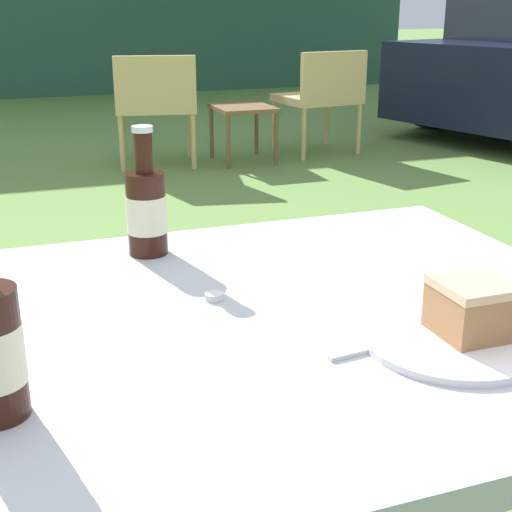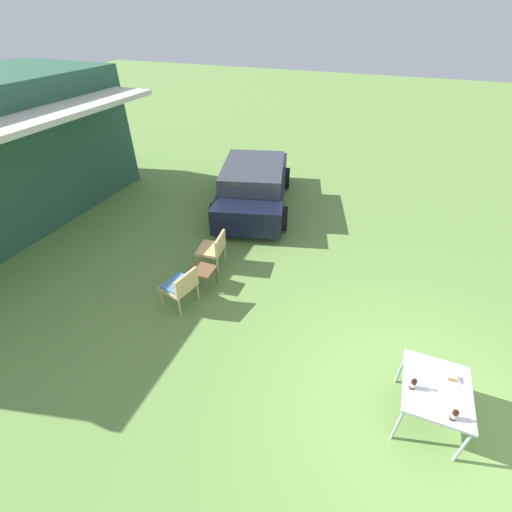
% 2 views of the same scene
% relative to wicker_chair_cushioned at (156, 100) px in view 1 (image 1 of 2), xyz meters
% --- Properties ---
extents(wicker_chair_cushioned, '(0.66, 0.62, 0.80)m').
position_rel_wicker_chair_cushioned_xyz_m(wicker_chair_cushioned, '(0.00, 0.00, 0.00)').
color(wicker_chair_cushioned, tan).
rests_on(wicker_chair_cushioned, ground_plane).
extents(wicker_chair_plain, '(0.63, 0.59, 0.80)m').
position_rel_wicker_chair_cushioned_xyz_m(wicker_chair_plain, '(1.31, -0.02, -0.00)').
color(wicker_chair_plain, tan).
rests_on(wicker_chair_plain, ground_plane).
extents(garden_side_table, '(0.42, 0.48, 0.42)m').
position_rel_wicker_chair_cushioned_xyz_m(garden_side_table, '(0.63, -0.10, -0.11)').
color(garden_side_table, brown).
rests_on(garden_side_table, ground_plane).
extents(patio_table, '(0.99, 0.84, 0.72)m').
position_rel_wicker_chair_cushioned_xyz_m(patio_table, '(-0.74, -4.32, 0.18)').
color(patio_table, '#9EA3A8').
rests_on(patio_table, ground_plane).
extents(cake_on_plate, '(0.23, 0.23, 0.08)m').
position_rel_wicker_chair_cushioned_xyz_m(cake_on_plate, '(-0.55, -4.48, 0.27)').
color(cake_on_plate, white).
rests_on(cake_on_plate, patio_table).
extents(cola_bottle_near, '(0.07, 0.07, 0.22)m').
position_rel_wicker_chair_cushioned_xyz_m(cola_bottle_near, '(-0.86, -4.01, 0.33)').
color(cola_bottle_near, black).
rests_on(cola_bottle_near, patio_table).
extents(fork, '(0.19, 0.03, 0.01)m').
position_rel_wicker_chair_cushioned_xyz_m(fork, '(-0.64, -4.47, 0.25)').
color(fork, silver).
rests_on(fork, patio_table).
extents(loose_bottle_cap, '(0.03, 0.03, 0.01)m').
position_rel_wicker_chair_cushioned_xyz_m(loose_bottle_cap, '(-0.82, -4.24, 0.25)').
color(loose_bottle_cap, silver).
rests_on(loose_bottle_cap, patio_table).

